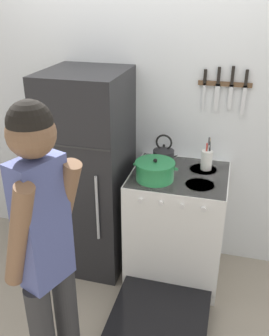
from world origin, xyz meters
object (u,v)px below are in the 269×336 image
object	(u,v)px
utensil_jar	(207,159)
stove_range	(176,228)
person	(46,255)
dutch_oven_pot	(155,171)
tea_kettle	(164,155)
refrigerator	(90,174)

from	to	relation	value
utensil_jar	stove_range	bearing A→B (deg)	-135.80
stove_range	person	size ratio (longest dim) A/B	0.78
dutch_oven_pot	utensil_jar	world-z (taller)	utensil_jar
stove_range	utensil_jar	distance (m)	0.58
tea_kettle	person	bearing A→B (deg)	-102.63
stove_range	person	distance (m)	1.36
stove_range	person	world-z (taller)	person
tea_kettle	utensil_jar	world-z (taller)	utensil_jar
tea_kettle	person	size ratio (longest dim) A/B	0.14
refrigerator	person	world-z (taller)	person
dutch_oven_pot	tea_kettle	xyz separation A→B (m)	(0.01, 0.25, 0.01)
dutch_oven_pot	tea_kettle	bearing A→B (deg)	87.24
refrigerator	stove_range	size ratio (longest dim) A/B	1.19
refrigerator	person	distance (m)	1.25
person	refrigerator	bearing A→B (deg)	32.61
stove_range	utensil_jar	world-z (taller)	utensil_jar
dutch_oven_pot	person	xyz separation A→B (m)	(-0.29, -1.07, 0.03)
tea_kettle	utensil_jar	bearing A→B (deg)	1.22
refrigerator	utensil_jar	world-z (taller)	refrigerator
stove_range	refrigerator	bearing A→B (deg)	176.73
refrigerator	dutch_oven_pot	world-z (taller)	refrigerator
tea_kettle	utensil_jar	distance (m)	0.32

